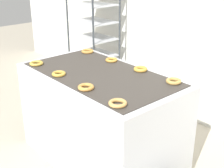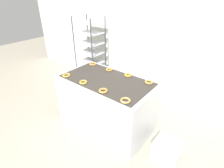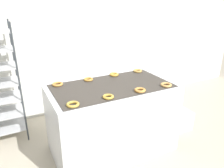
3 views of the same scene
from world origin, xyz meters
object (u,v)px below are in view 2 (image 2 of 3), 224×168
object	(u,v)px
fryer_machine	(107,103)
glaze_bin	(167,150)
donut_far_midright	(128,75)
donut_near_left	(66,75)
donut_far_left	(93,64)
donut_far_midleft	(109,69)
donut_near_midright	(103,91)
donut_near_right	(125,100)
baking_rack_cart	(90,53)
donut_far_right	(149,82)
donut_near_midleft	(83,82)

from	to	relation	value
fryer_machine	glaze_bin	world-z (taller)	fryer_machine
donut_far_midright	donut_near_left	bearing A→B (deg)	-141.25
donut_near_left	donut_far_left	bearing A→B (deg)	90.04
donut_far_midleft	donut_near_midright	bearing A→B (deg)	-57.40
donut_near_midright	donut_far_midright	xyz separation A→B (m)	(-0.01, 0.65, 0.00)
fryer_machine	glaze_bin	bearing A→B (deg)	-0.81
donut_near_midright	donut_near_right	xyz separation A→B (m)	(0.39, -0.00, -0.00)
baking_rack_cart	donut_near_midright	distance (m)	2.01
donut_far_midright	donut_far_midleft	bearing A→B (deg)	-177.63
donut_far_right	fryer_machine	bearing A→B (deg)	-151.45
donut_far_left	donut_near_midright	bearing A→B (deg)	-37.96
fryer_machine	donut_near_midleft	size ratio (longest dim) A/B	12.63
donut_near_left	donut_far_left	distance (m)	0.64
donut_near_midleft	donut_far_right	world-z (taller)	donut_far_right
donut_far_left	donut_far_midleft	world-z (taller)	donut_far_left
glaze_bin	donut_near_midright	distance (m)	1.30
donut_near_midright	donut_far_left	size ratio (longest dim) A/B	0.98
baking_rack_cart	donut_far_midleft	world-z (taller)	baking_rack_cart
donut_near_midright	donut_near_midleft	bearing A→B (deg)	179.44
donut_near_right	donut_far_midright	world-z (taller)	donut_far_midright
donut_near_left	donut_near_right	distance (m)	1.21
donut_far_left	donut_near_midleft	bearing A→B (deg)	-57.53
donut_near_right	baking_rack_cart	bearing A→B (deg)	146.12
glaze_bin	donut_far_midleft	size ratio (longest dim) A/B	3.14
donut_near_midleft	donut_near_midright	distance (m)	0.42
donut_near_midleft	glaze_bin	bearing A→B (deg)	12.20
donut_near_left	donut_far_right	bearing A→B (deg)	28.07
fryer_machine	donut_near_midright	size ratio (longest dim) A/B	11.86
donut_far_right	donut_near_midleft	bearing A→B (deg)	-141.53
fryer_machine	donut_near_right	world-z (taller)	donut_near_right
donut_near_left	donut_far_midright	distance (m)	1.05
donut_near_midleft	donut_near_right	world-z (taller)	same
donut_near_midright	donut_far_left	world-z (taller)	donut_near_midright
donut_near_right	donut_far_midleft	bearing A→B (deg)	141.26
baking_rack_cart	donut_near_left	world-z (taller)	baking_rack_cart
glaze_bin	donut_near_left	distance (m)	1.99
fryer_machine	donut_far_right	xyz separation A→B (m)	(0.60, 0.33, 0.49)
donut_far_left	donut_far_midleft	bearing A→B (deg)	-0.80
donut_far_left	donut_far_midleft	size ratio (longest dim) A/B	1.10
donut_near_left	donut_far_right	world-z (taller)	donut_far_right
fryer_machine	donut_far_right	world-z (taller)	donut_far_right
fryer_machine	donut_near_midright	xyz separation A→B (m)	(0.21, -0.32, 0.49)
donut_near_left	donut_far_midright	world-z (taller)	donut_far_midright
glaze_bin	donut_near_midright	xyz separation A→B (m)	(-0.97, -0.30, 0.81)
fryer_machine	glaze_bin	size ratio (longest dim) A/B	4.07
baking_rack_cart	donut_far_right	xyz separation A→B (m)	(1.93, -0.64, 0.09)
fryer_machine	donut_far_midleft	bearing A→B (deg)	121.97
glaze_bin	donut_far_midleft	xyz separation A→B (m)	(-1.37, 0.33, 0.81)
donut_far_midleft	donut_far_left	bearing A→B (deg)	179.20
baking_rack_cart	fryer_machine	bearing A→B (deg)	-36.18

